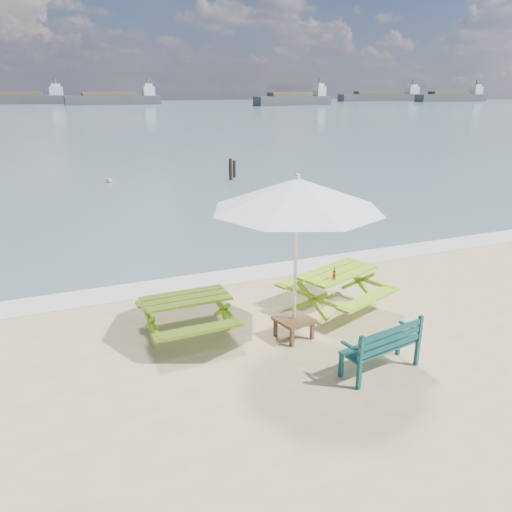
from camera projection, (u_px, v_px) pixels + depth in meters
name	position (u px, v px, depth m)	size (l,w,h in m)	color
sea	(63.00, 114.00, 81.44)	(300.00, 300.00, 0.00)	slate
foam_strip	(223.00, 278.00, 11.13)	(22.00, 0.90, 0.01)	silver
picnic_table_left	(187.00, 316.00, 8.49)	(1.48, 1.64, 0.69)	#85B61B
picnic_table_right	(336.00, 290.00, 9.50)	(2.11, 2.21, 0.76)	#85B81C
park_bench	(380.00, 356.00, 7.41)	(1.34, 0.65, 0.79)	#0F3F42
side_table	(294.00, 327.00, 8.42)	(0.66, 0.66, 0.36)	brown
patio_umbrella	(297.00, 194.00, 7.69)	(3.30, 3.30, 2.72)	silver
beer_bottle	(334.00, 275.00, 8.95)	(0.06, 0.06, 0.23)	#965115
swimmer	(110.00, 195.00, 22.55)	(0.64, 0.49, 1.56)	tan
mooring_pilings	(232.00, 171.00, 23.07)	(0.55, 0.75, 1.18)	black
cargo_ships	(271.00, 98.00, 137.44)	(146.46, 42.12, 4.40)	#3D4248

